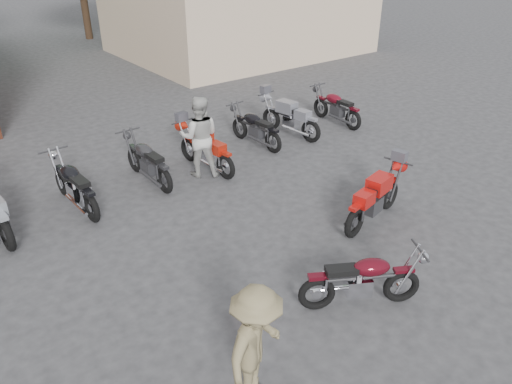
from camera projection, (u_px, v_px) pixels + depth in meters
ground at (350, 279)px, 8.18m from camera, size 90.00×90.00×0.00m
stucco_building at (239, 11)px, 22.43m from camera, size 10.00×8.00×3.50m
vintage_motorcycle at (363, 277)px, 7.38m from camera, size 1.87×1.41×1.05m
sportbike at (375, 196)px, 9.54m from camera, size 2.01×1.04×1.11m
helmet at (252, 310)px, 7.32m from camera, size 0.33×0.33×0.26m
person_light at (200, 137)px, 11.21m from camera, size 1.15×1.09×1.87m
person_tan at (256, 347)px, 5.73m from camera, size 1.25×1.04×1.67m
row_bike_2 at (74, 183)px, 10.02m from camera, size 0.75×1.98×1.13m
row_bike_3 at (147, 159)px, 11.07m from camera, size 0.68×1.91×1.10m
row_bike_4 at (205, 148)px, 11.65m from camera, size 0.83×1.95×1.10m
row_bike_5 at (255, 126)px, 12.97m from camera, size 0.73×1.86×1.05m
row_bike_6 at (290, 116)px, 13.57m from camera, size 0.94×2.04×1.14m
row_bike_7 at (336, 105)px, 14.43m from camera, size 0.66×1.87×1.08m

